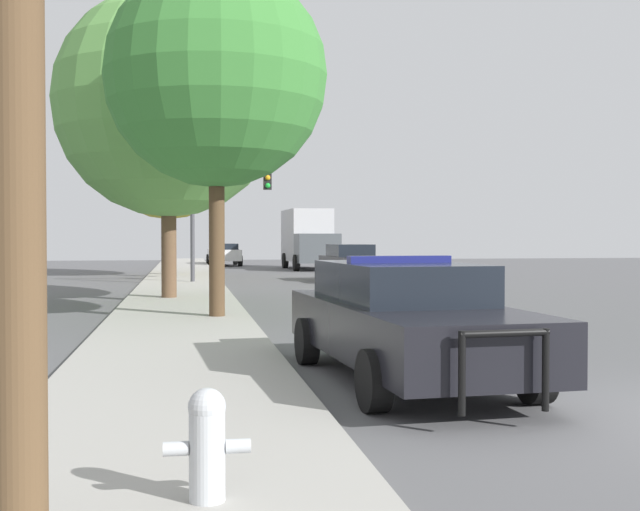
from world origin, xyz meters
name	(u,v)px	position (x,y,z in m)	size (l,w,h in m)	color
sidewalk_left	(172,431)	(-5.10, 0.00, 0.07)	(3.00, 110.00, 0.13)	#A3A099
police_car	(404,319)	(-2.23, 2.47, 0.79)	(2.35, 5.46, 1.59)	black
fire_hydrant	(207,441)	(-4.84, -2.18, 0.52)	(0.56, 0.25, 0.73)	#B7BCC1
traffic_light	(226,197)	(-3.44, 23.17, 3.33)	(3.07, 0.35, 4.53)	#424247
car_background_oncoming	(351,262)	(1.67, 24.45, 0.80)	(2.14, 4.42, 1.51)	black
car_background_distant	(224,254)	(-2.57, 42.79, 0.75)	(2.12, 4.43, 1.38)	silver
box_truck	(308,238)	(1.83, 36.89, 1.74)	(2.56, 6.71, 3.33)	#474C51
tree_sidewalk_near	(216,77)	(-4.31, 9.88, 5.23)	(4.74, 4.74, 7.48)	#4C3823
tree_sidewalk_far	(168,149)	(-5.70, 29.35, 5.75)	(6.31, 6.31, 8.78)	#4C3823
tree_sidewalk_mid	(168,104)	(-5.42, 15.37, 5.51)	(6.30, 6.30, 8.54)	brown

